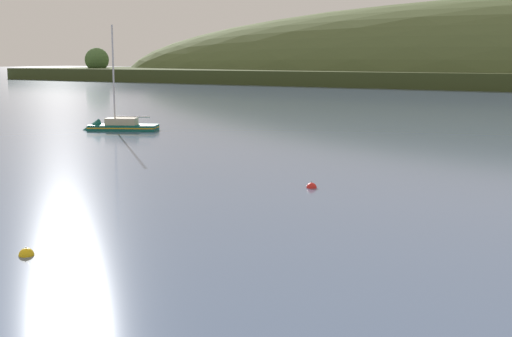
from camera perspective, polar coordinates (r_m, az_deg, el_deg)
sailboat_midwater_white at (r=87.78m, az=-11.54°, el=3.19°), size 9.72×6.85×14.29m
mooring_buoy_off_fishing_boat at (r=47.63m, az=4.58°, el=-1.59°), size 0.71×0.71×0.79m
mooring_buoy_far_upstream at (r=32.96m, az=-18.31°, el=-6.79°), size 0.69×0.69×0.77m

